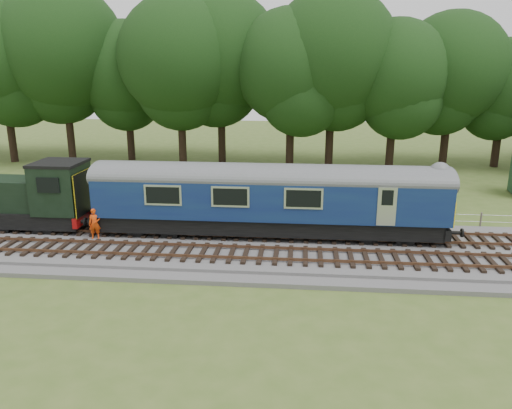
# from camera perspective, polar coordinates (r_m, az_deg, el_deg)

# --- Properties ---
(ground) EXTENTS (120.00, 120.00, 0.00)m
(ground) POSITION_cam_1_polar(r_m,az_deg,el_deg) (25.28, 0.88, -5.26)
(ground) COLOR #465F23
(ground) RESTS_ON ground
(ballast) EXTENTS (70.00, 7.00, 0.35)m
(ballast) POSITION_cam_1_polar(r_m,az_deg,el_deg) (25.22, 0.88, -4.88)
(ballast) COLOR #4C4C4F
(ballast) RESTS_ON ground
(track_north) EXTENTS (67.20, 2.40, 0.21)m
(track_north) POSITION_cam_1_polar(r_m,az_deg,el_deg) (26.45, 1.13, -3.34)
(track_north) COLOR black
(track_north) RESTS_ON ballast
(track_south) EXTENTS (67.20, 2.40, 0.21)m
(track_south) POSITION_cam_1_polar(r_m,az_deg,el_deg) (23.65, 0.58, -5.70)
(track_south) COLOR black
(track_south) RESTS_ON ballast
(fence) EXTENTS (64.00, 0.12, 1.00)m
(fence) POSITION_cam_1_polar(r_m,az_deg,el_deg) (29.52, 1.57, -2.14)
(fence) COLOR #6B6054
(fence) RESTS_ON ground
(tree_line) EXTENTS (70.00, 8.00, 18.00)m
(tree_line) POSITION_cam_1_polar(r_m,az_deg,el_deg) (46.46, 3.04, 4.46)
(tree_line) COLOR black
(tree_line) RESTS_ON ground
(dmu_railcar) EXTENTS (18.05, 2.86, 3.88)m
(dmu_railcar) POSITION_cam_1_polar(r_m,az_deg,el_deg) (25.81, 1.47, 1.26)
(dmu_railcar) COLOR black
(dmu_railcar) RESTS_ON ground
(shunter_loco) EXTENTS (8.91, 2.60, 3.38)m
(shunter_loco) POSITION_cam_1_polar(r_m,az_deg,el_deg) (30.26, -25.87, 0.59)
(shunter_loco) COLOR black
(shunter_loco) RESTS_ON ground
(worker) EXTENTS (0.67, 0.54, 1.61)m
(worker) POSITION_cam_1_polar(r_m,az_deg,el_deg) (26.97, -17.96, -2.10)
(worker) COLOR #E9430C
(worker) RESTS_ON ballast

